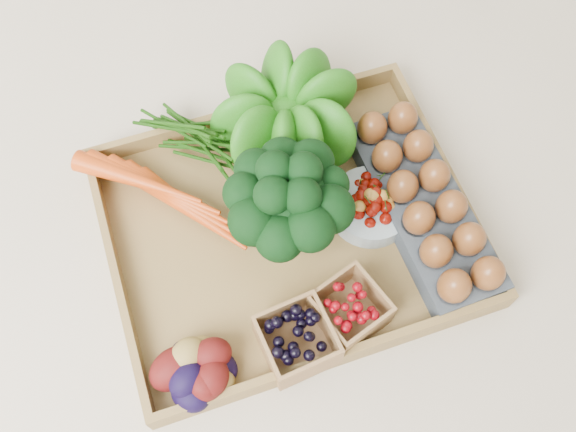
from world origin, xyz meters
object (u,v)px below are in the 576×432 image
object	(u,v)px
broccoli	(288,216)
cherry_bowl	(371,207)
tray	(288,231)
egg_carton	(422,207)

from	to	relation	value
broccoli	cherry_bowl	xyz separation A→B (m)	(0.14, -0.00, -0.05)
tray	broccoli	size ratio (longest dim) A/B	3.01
cherry_bowl	egg_carton	world-z (taller)	egg_carton
broccoli	egg_carton	size ratio (longest dim) A/B	0.53
broccoli	tray	bearing A→B (deg)	73.38
tray	broccoli	world-z (taller)	broccoli
tray	egg_carton	world-z (taller)	egg_carton
tray	cherry_bowl	size ratio (longest dim) A/B	4.25
broccoli	cherry_bowl	bearing A→B (deg)	-0.54
tray	broccoli	distance (m)	0.08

